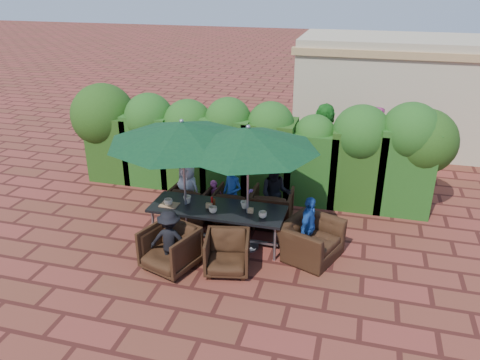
% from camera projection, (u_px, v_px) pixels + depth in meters
% --- Properties ---
extents(ground, '(80.00, 80.00, 0.00)m').
position_uv_depth(ground, '(220.00, 239.00, 9.33)').
color(ground, maroon).
rests_on(ground, ground).
extents(dining_table, '(2.60, 0.90, 0.75)m').
position_uv_depth(dining_table, '(217.00, 211.00, 8.96)').
color(dining_table, black).
rests_on(dining_table, ground).
extents(umbrella_left, '(2.78, 2.78, 2.46)m').
position_uv_depth(umbrella_left, '(182.00, 132.00, 8.49)').
color(umbrella_left, gray).
rests_on(umbrella_left, ground).
extents(umbrella_right, '(2.56, 2.56, 2.46)m').
position_uv_depth(umbrella_right, '(248.00, 138.00, 8.16)').
color(umbrella_right, gray).
rests_on(umbrella_right, ground).
extents(chair_far_left, '(0.86, 0.81, 0.84)m').
position_uv_depth(chair_far_left, '(193.00, 200.00, 10.01)').
color(chair_far_left, black).
rests_on(chair_far_left, ground).
extents(chair_far_mid, '(0.79, 0.74, 0.81)m').
position_uv_depth(chair_far_mid, '(234.00, 203.00, 9.88)').
color(chair_far_mid, black).
rests_on(chair_far_mid, ground).
extents(chair_far_right, '(0.84, 0.79, 0.84)m').
position_uv_depth(chair_far_right, '(272.00, 206.00, 9.75)').
color(chair_far_right, black).
rests_on(chair_far_right, ground).
extents(chair_near_left, '(1.05, 1.02, 0.87)m').
position_uv_depth(chair_near_left, '(170.00, 247.00, 8.25)').
color(chair_near_left, black).
rests_on(chair_near_left, ground).
extents(chair_near_right, '(0.89, 0.85, 0.78)m').
position_uv_depth(chair_near_right, '(227.00, 251.00, 8.18)').
color(chair_near_right, black).
rests_on(chair_near_right, ground).
extents(chair_end_right, '(1.04, 1.25, 0.93)m').
position_uv_depth(chair_end_right, '(311.00, 234.00, 8.58)').
color(chair_end_right, black).
rests_on(chair_end_right, ground).
extents(adult_far_left, '(0.70, 0.54, 1.25)m').
position_uv_depth(adult_far_left, '(188.00, 190.00, 9.97)').
color(adult_far_left, silver).
rests_on(adult_far_left, ground).
extents(adult_far_mid, '(0.57, 0.52, 1.27)m').
position_uv_depth(adult_far_mid, '(232.00, 194.00, 9.75)').
color(adult_far_mid, '#1D4BA0').
rests_on(adult_far_mid, ground).
extents(adult_far_right, '(0.70, 0.48, 1.36)m').
position_uv_depth(adult_far_right, '(275.00, 194.00, 9.64)').
color(adult_far_right, black).
rests_on(adult_far_right, ground).
extents(adult_near_left, '(0.76, 0.44, 1.12)m').
position_uv_depth(adult_near_left, '(170.00, 240.00, 8.22)').
color(adult_near_left, black).
rests_on(adult_near_left, ground).
extents(adult_end_right, '(0.46, 0.74, 1.18)m').
position_uv_depth(adult_end_right, '(308.00, 227.00, 8.59)').
color(adult_end_right, '#1D4BA0').
rests_on(adult_end_right, ground).
extents(child_left, '(0.37, 0.33, 0.86)m').
position_uv_depth(child_left, '(214.00, 199.00, 9.99)').
color(child_left, '#C74691').
rests_on(child_left, ground).
extents(child_right, '(0.32, 0.29, 0.74)m').
position_uv_depth(child_right, '(252.00, 206.00, 9.85)').
color(child_right, '#9651B1').
rests_on(child_right, ground).
extents(pedestrian_a, '(1.73, 0.63, 1.84)m').
position_uv_depth(pedestrian_a, '(324.00, 137.00, 12.25)').
color(pedestrian_a, '#238224').
rests_on(pedestrian_a, ground).
extents(pedestrian_b, '(0.86, 0.56, 1.74)m').
position_uv_depth(pedestrian_b, '(373.00, 139.00, 12.29)').
color(pedestrian_b, '#C74691').
rests_on(pedestrian_b, ground).
extents(pedestrian_c, '(1.14, 0.98, 1.64)m').
position_uv_depth(pedestrian_c, '(394.00, 145.00, 11.98)').
color(pedestrian_c, gray).
rests_on(pedestrian_c, ground).
extents(cup_a, '(0.17, 0.17, 0.13)m').
position_uv_depth(cup_a, '(168.00, 202.00, 9.01)').
color(cup_a, beige).
rests_on(cup_a, dining_table).
extents(cup_b, '(0.16, 0.16, 0.15)m').
position_uv_depth(cup_b, '(187.00, 199.00, 9.10)').
color(cup_b, beige).
rests_on(cup_b, dining_table).
extents(cup_c, '(0.16, 0.16, 0.12)m').
position_uv_depth(cup_c, '(213.00, 210.00, 8.73)').
color(cup_c, beige).
rests_on(cup_c, dining_table).
extents(cup_d, '(0.15, 0.15, 0.14)m').
position_uv_depth(cup_d, '(244.00, 205.00, 8.90)').
color(cup_d, beige).
rests_on(cup_d, dining_table).
extents(cup_e, '(0.15, 0.15, 0.12)m').
position_uv_depth(cup_e, '(263.00, 215.00, 8.55)').
color(cup_e, beige).
rests_on(cup_e, dining_table).
extents(ketchup_bottle, '(0.04, 0.04, 0.17)m').
position_uv_depth(ketchup_bottle, '(212.00, 201.00, 9.02)').
color(ketchup_bottle, '#B20C0A').
rests_on(ketchup_bottle, dining_table).
extents(sauce_bottle, '(0.04, 0.04, 0.17)m').
position_uv_depth(sauce_bottle, '(214.00, 203.00, 8.94)').
color(sauce_bottle, '#4C230C').
rests_on(sauce_bottle, dining_table).
extents(serving_tray, '(0.35, 0.25, 0.02)m').
position_uv_depth(serving_tray, '(169.00, 205.00, 9.03)').
color(serving_tray, '#A4784F').
rests_on(serving_tray, dining_table).
extents(number_block_left, '(0.12, 0.06, 0.10)m').
position_uv_depth(number_block_left, '(209.00, 206.00, 8.91)').
color(number_block_left, tan).
rests_on(number_block_left, dining_table).
extents(number_block_right, '(0.12, 0.06, 0.10)m').
position_uv_depth(number_block_right, '(250.00, 210.00, 8.73)').
color(number_block_right, tan).
rests_on(number_block_right, dining_table).
extents(hedge_wall, '(9.10, 1.60, 2.44)m').
position_uv_depth(hedge_wall, '(248.00, 140.00, 10.86)').
color(hedge_wall, '#1D3C10').
rests_on(hedge_wall, ground).
extents(building, '(6.20, 3.08, 3.20)m').
position_uv_depth(building, '(400.00, 92.00, 14.02)').
color(building, '#B9AC89').
rests_on(building, ground).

